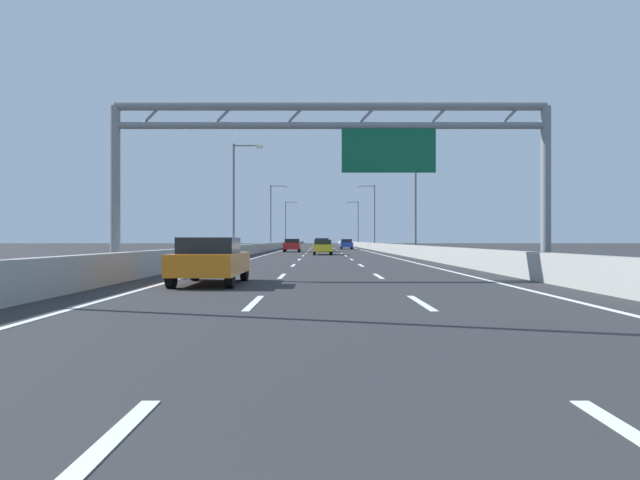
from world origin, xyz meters
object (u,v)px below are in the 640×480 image
(streetlamp_left_mid, at_px, (239,192))
(white_car, at_px, (324,244))
(sign_gantry, at_px, (341,144))
(yellow_car, at_px, (325,247))
(blue_car, at_px, (349,244))
(streetlamp_right_mid, at_px, (415,192))
(streetlamp_left_distant, at_px, (289,221))
(orange_car, at_px, (213,260))
(streetlamp_right_distant, at_px, (360,221))
(red_car, at_px, (295,245))
(silver_car, at_px, (324,245))
(green_car, at_px, (324,243))
(streetlamp_left_far, at_px, (275,213))
(streetlamp_right_far, at_px, (375,213))

(streetlamp_left_mid, bearing_deg, white_car, 77.20)
(sign_gantry, bearing_deg, yellow_car, 90.74)
(white_car, height_order, blue_car, blue_car)
(streetlamp_right_mid, relative_size, blue_car, 2.19)
(streetlamp_left_distant, bearing_deg, orange_car, -87.94)
(streetlamp_right_distant, height_order, orange_car, streetlamp_right_distant)
(sign_gantry, height_order, orange_car, sign_gantry)
(white_car, xyz_separation_m, red_car, (-3.29, -15.89, 0.02))
(streetlamp_right_distant, height_order, silver_car, streetlamp_right_distant)
(streetlamp_right_mid, distance_m, streetlamp_right_distant, 72.68)
(green_car, distance_m, orange_car, 100.27)
(streetlamp_right_distant, bearing_deg, streetlamp_left_distant, 180.00)
(streetlamp_left_far, xyz_separation_m, silver_car, (7.30, -19.04, -4.61))
(streetlamp_right_distant, bearing_deg, red_car, -100.96)
(red_car, bearing_deg, streetlamp_right_distant, 79.04)
(orange_car, relative_size, blue_car, 0.96)
(yellow_car, height_order, red_car, red_car)
(streetlamp_left_distant, distance_m, silver_car, 56.05)
(sign_gantry, distance_m, yellow_car, 31.80)
(streetlamp_right_mid, xyz_separation_m, orange_car, (-11.20, -30.86, -4.66))
(streetlamp_right_distant, bearing_deg, streetlamp_right_far, -90.00)
(yellow_car, distance_m, silver_car, 13.46)
(streetlamp_right_mid, bearing_deg, white_car, 103.63)
(streetlamp_left_far, bearing_deg, yellow_car, -77.28)
(blue_car, bearing_deg, red_car, -110.31)
(sign_gantry, relative_size, silver_car, 3.64)
(streetlamp_left_far, xyz_separation_m, blue_car, (10.94, -1.51, -4.63))
(streetlamp_left_far, relative_size, streetlamp_right_distant, 1.00)
(streetlamp_right_far, bearing_deg, silver_car, -111.84)
(silver_car, xyz_separation_m, blue_car, (3.64, 17.53, -0.02))
(silver_car, xyz_separation_m, red_car, (-3.36, -1.39, -0.03))
(green_car, xyz_separation_m, orange_car, (-3.61, -100.21, -0.02))
(streetlamp_left_far, xyz_separation_m, yellow_car, (7.33, -32.50, -4.68))
(streetlamp_right_distant, bearing_deg, orange_car, -96.17)
(green_car, bearing_deg, orange_car, -92.06)
(streetlamp_right_far, xyz_separation_m, streetlamp_left_distant, (-14.93, 36.34, 0.00))
(streetlamp_left_mid, distance_m, streetlamp_right_mid, 14.93)
(sign_gantry, height_order, streetlamp_left_mid, streetlamp_left_mid)
(red_car, bearing_deg, orange_car, -90.25)
(streetlamp_left_distant, height_order, red_car, streetlamp_left_distant)
(green_car, relative_size, orange_car, 1.00)
(streetlamp_left_distant, bearing_deg, silver_car, -82.49)
(streetlamp_right_distant, distance_m, yellow_car, 69.42)
(streetlamp_left_mid, height_order, red_car, streetlamp_left_mid)
(white_car, height_order, red_car, red_car)
(silver_car, height_order, orange_car, silver_car)
(streetlamp_right_mid, distance_m, orange_car, 33.16)
(streetlamp_right_far, relative_size, orange_car, 2.28)
(streetlamp_left_far, distance_m, streetlamp_left_distant, 36.34)
(sign_gantry, xyz_separation_m, blue_car, (3.20, 62.52, -4.07))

